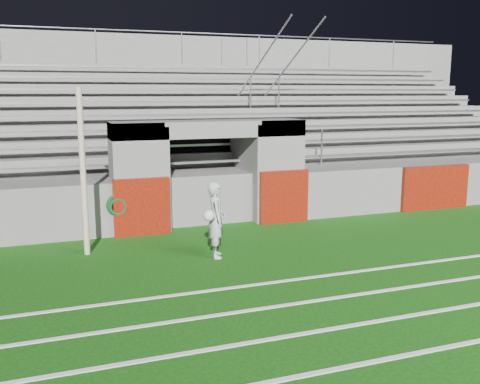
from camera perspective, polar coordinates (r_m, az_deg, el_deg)
name	(u,v)px	position (r m, az deg, el deg)	size (l,w,h in m)	color
ground	(262,264)	(10.45, 2.35, -7.73)	(90.00, 90.00, 0.00)	#10430B
field_post	(83,173)	(11.17, -16.40, 1.98)	(0.12, 0.12, 3.39)	#C5B093
stadium_structure	(170,148)	(17.65, -7.48, 4.68)	(26.00, 8.48, 5.42)	#605D5A
goalkeeper_with_ball	(216,219)	(10.71, -2.59, -2.92)	(0.57, 0.67, 1.55)	#A9ADB3
hose_coil	(118,206)	(12.45, -12.90, -1.44)	(0.52, 0.14, 0.52)	#0C3E15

